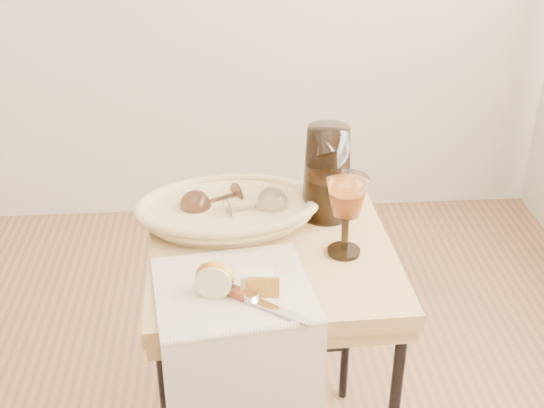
{
  "coord_description": "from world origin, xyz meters",
  "views": [
    {
      "loc": [
        0.51,
        -0.87,
        1.48
      ],
      "look_at": [
        0.6,
        0.39,
        0.79
      ],
      "focal_mm": 46.65,
      "sensor_mm": 36.0,
      "label": 1
    }
  ],
  "objects_px": {
    "tea_towel": "(233,289)",
    "wine_goblet": "(346,216)",
    "side_table": "(271,367)",
    "apple_half": "(215,277)",
    "bread_basket": "(228,212)",
    "goblet_lying_b": "(253,207)",
    "table_knife": "(255,299)",
    "goblet_lying_a": "(213,201)",
    "pitcher": "(327,173)"
  },
  "relations": [
    {
      "from": "tea_towel",
      "to": "wine_goblet",
      "type": "distance_m",
      "value": 0.28
    },
    {
      "from": "side_table",
      "to": "apple_half",
      "type": "relative_size",
      "value": 8.76
    },
    {
      "from": "bread_basket",
      "to": "apple_half",
      "type": "distance_m",
      "value": 0.28
    },
    {
      "from": "tea_towel",
      "to": "goblet_lying_b",
      "type": "relative_size",
      "value": 2.47
    },
    {
      "from": "side_table",
      "to": "wine_goblet",
      "type": "height_order",
      "value": "wine_goblet"
    },
    {
      "from": "table_knife",
      "to": "wine_goblet",
      "type": "bearing_deg",
      "value": 78.76
    },
    {
      "from": "tea_towel",
      "to": "bread_basket",
      "type": "height_order",
      "value": "bread_basket"
    },
    {
      "from": "bread_basket",
      "to": "goblet_lying_b",
      "type": "height_order",
      "value": "goblet_lying_b"
    },
    {
      "from": "apple_half",
      "to": "tea_towel",
      "type": "bearing_deg",
      "value": 27.61
    },
    {
      "from": "goblet_lying_b",
      "to": "goblet_lying_a",
      "type": "bearing_deg",
      "value": 140.26
    },
    {
      "from": "tea_towel",
      "to": "wine_goblet",
      "type": "relative_size",
      "value": 1.68
    },
    {
      "from": "tea_towel",
      "to": "goblet_lying_b",
      "type": "xyz_separation_m",
      "value": [
        0.05,
        0.24,
        0.05
      ]
    },
    {
      "from": "pitcher",
      "to": "table_knife",
      "type": "distance_m",
      "value": 0.4
    },
    {
      "from": "tea_towel",
      "to": "bread_basket",
      "type": "xyz_separation_m",
      "value": [
        -0.0,
        0.27,
        0.02
      ]
    },
    {
      "from": "goblet_lying_a",
      "to": "table_knife",
      "type": "xyz_separation_m",
      "value": [
        0.08,
        -0.34,
        -0.03
      ]
    },
    {
      "from": "side_table",
      "to": "wine_goblet",
      "type": "bearing_deg",
      "value": -10.49
    },
    {
      "from": "goblet_lying_b",
      "to": "tea_towel",
      "type": "bearing_deg",
      "value": -118.01
    },
    {
      "from": "goblet_lying_b",
      "to": "wine_goblet",
      "type": "bearing_deg",
      "value": -50.34
    },
    {
      "from": "tea_towel",
      "to": "pitcher",
      "type": "height_order",
      "value": "pitcher"
    },
    {
      "from": "goblet_lying_b",
      "to": "wine_goblet",
      "type": "height_order",
      "value": "wine_goblet"
    },
    {
      "from": "pitcher",
      "to": "goblet_lying_a",
      "type": "bearing_deg",
      "value": 159.54
    },
    {
      "from": "wine_goblet",
      "to": "tea_towel",
      "type": "bearing_deg",
      "value": -153.66
    },
    {
      "from": "table_knife",
      "to": "tea_towel",
      "type": "bearing_deg",
      "value": 164.55
    },
    {
      "from": "goblet_lying_a",
      "to": "apple_half",
      "type": "distance_m",
      "value": 0.29
    },
    {
      "from": "wine_goblet",
      "to": "table_knife",
      "type": "relative_size",
      "value": 0.82
    },
    {
      "from": "goblet_lying_b",
      "to": "apple_half",
      "type": "distance_m",
      "value": 0.27
    },
    {
      "from": "bread_basket",
      "to": "goblet_lying_a",
      "type": "distance_m",
      "value": 0.04
    },
    {
      "from": "apple_half",
      "to": "table_knife",
      "type": "bearing_deg",
      "value": -20.97
    },
    {
      "from": "side_table",
      "to": "goblet_lying_a",
      "type": "xyz_separation_m",
      "value": [
        -0.12,
        0.14,
        0.38
      ]
    },
    {
      "from": "tea_towel",
      "to": "goblet_lying_b",
      "type": "height_order",
      "value": "goblet_lying_b"
    },
    {
      "from": "goblet_lying_a",
      "to": "goblet_lying_b",
      "type": "xyz_separation_m",
      "value": [
        0.09,
        -0.04,
        0.0
      ]
    },
    {
      "from": "pitcher",
      "to": "apple_half",
      "type": "bearing_deg",
      "value": -151.53
    },
    {
      "from": "tea_towel",
      "to": "wine_goblet",
      "type": "xyz_separation_m",
      "value": [
        0.24,
        0.12,
        0.09
      ]
    },
    {
      "from": "wine_goblet",
      "to": "apple_half",
      "type": "distance_m",
      "value": 0.3
    },
    {
      "from": "tea_towel",
      "to": "goblet_lying_a",
      "type": "xyz_separation_m",
      "value": [
        -0.04,
        0.28,
        0.04
      ]
    },
    {
      "from": "tea_towel",
      "to": "table_knife",
      "type": "height_order",
      "value": "table_knife"
    },
    {
      "from": "tea_towel",
      "to": "pitcher",
      "type": "bearing_deg",
      "value": 44.17
    },
    {
      "from": "goblet_lying_a",
      "to": "bread_basket",
      "type": "bearing_deg",
      "value": 127.37
    },
    {
      "from": "bread_basket",
      "to": "goblet_lying_a",
      "type": "xyz_separation_m",
      "value": [
        -0.03,
        0.02,
        0.02
      ]
    },
    {
      "from": "pitcher",
      "to": "table_knife",
      "type": "relative_size",
      "value": 1.18
    },
    {
      "from": "bread_basket",
      "to": "apple_half",
      "type": "height_order",
      "value": "apple_half"
    },
    {
      "from": "goblet_lying_b",
      "to": "pitcher",
      "type": "distance_m",
      "value": 0.18
    },
    {
      "from": "goblet_lying_a",
      "to": "side_table",
      "type": "bearing_deg",
      "value": 105.67
    },
    {
      "from": "goblet_lying_b",
      "to": "pitcher",
      "type": "bearing_deg",
      "value": -2.74
    },
    {
      "from": "side_table",
      "to": "pitcher",
      "type": "distance_m",
      "value": 0.48
    },
    {
      "from": "tea_towel",
      "to": "table_knife",
      "type": "relative_size",
      "value": 1.38
    },
    {
      "from": "tea_towel",
      "to": "goblet_lying_a",
      "type": "height_order",
      "value": "goblet_lying_a"
    },
    {
      "from": "tea_towel",
      "to": "side_table",
      "type": "bearing_deg",
      "value": 51.69
    },
    {
      "from": "pitcher",
      "to": "apple_half",
      "type": "height_order",
      "value": "pitcher"
    },
    {
      "from": "wine_goblet",
      "to": "table_knife",
      "type": "xyz_separation_m",
      "value": [
        -0.2,
        -0.17,
        -0.08
      ]
    }
  ]
}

